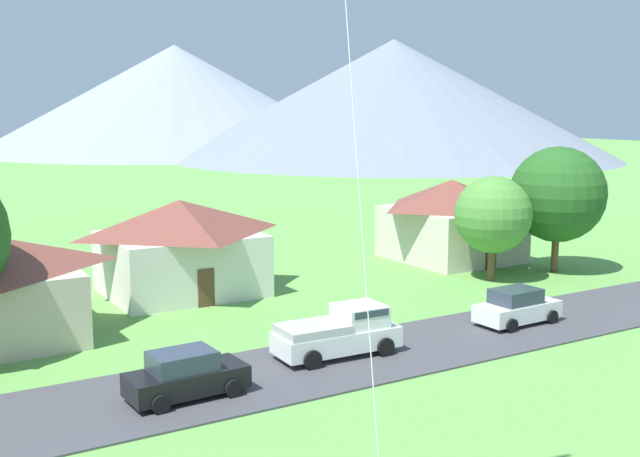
{
  "coord_description": "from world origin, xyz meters",
  "views": [
    {
      "loc": [
        -10.44,
        0.49,
        10.15
      ],
      "look_at": [
        1.56,
        20.43,
        6.51
      ],
      "focal_mm": 43.45,
      "sensor_mm": 36.0,
      "label": 1
    }
  ],
  "objects_px": {
    "tree_near_left": "(493,215)",
    "parked_car_black_east_end": "(186,375)",
    "parked_car_white_mid_west": "(517,307)",
    "tree_right_of_center": "(558,194)",
    "house_right_center": "(451,218)",
    "house_leftmost": "(181,245)",
    "pickup_truck_white_west_side": "(340,332)"
  },
  "relations": [
    {
      "from": "tree_near_left",
      "to": "house_right_center",
      "type": "bearing_deg",
      "value": 70.47
    },
    {
      "from": "house_leftmost",
      "to": "house_right_center",
      "type": "xyz_separation_m",
      "value": [
        19.15,
        -0.17,
        0.11
      ]
    },
    {
      "from": "house_leftmost",
      "to": "tree_near_left",
      "type": "xyz_separation_m",
      "value": [
        16.92,
        -6.46,
        1.24
      ]
    },
    {
      "from": "parked_car_white_mid_west",
      "to": "parked_car_black_east_end",
      "type": "height_order",
      "value": "same"
    },
    {
      "from": "pickup_truck_white_west_side",
      "to": "house_right_center",
      "type": "bearing_deg",
      "value": 37.86
    },
    {
      "from": "pickup_truck_white_west_side",
      "to": "tree_near_left",
      "type": "bearing_deg",
      "value": 25.65
    },
    {
      "from": "parked_car_black_east_end",
      "to": "pickup_truck_white_west_side",
      "type": "bearing_deg",
      "value": 9.46
    },
    {
      "from": "house_leftmost",
      "to": "tree_near_left",
      "type": "distance_m",
      "value": 18.16
    },
    {
      "from": "house_right_center",
      "to": "pickup_truck_white_west_side",
      "type": "xyz_separation_m",
      "value": [
        -17.59,
        -13.67,
        -1.74
      ]
    },
    {
      "from": "parked_car_white_mid_west",
      "to": "pickup_truck_white_west_side",
      "type": "distance_m",
      "value": 9.67
    },
    {
      "from": "tree_right_of_center",
      "to": "house_right_center",
      "type": "bearing_deg",
      "value": 114.47
    },
    {
      "from": "house_leftmost",
      "to": "parked_car_white_mid_west",
      "type": "height_order",
      "value": "house_leftmost"
    },
    {
      "from": "tree_near_left",
      "to": "parked_car_white_mid_west",
      "type": "height_order",
      "value": "tree_near_left"
    },
    {
      "from": "tree_near_left",
      "to": "parked_car_black_east_end",
      "type": "relative_size",
      "value": 1.46
    },
    {
      "from": "house_right_center",
      "to": "parked_car_black_east_end",
      "type": "relative_size",
      "value": 1.96
    },
    {
      "from": "house_right_center",
      "to": "tree_near_left",
      "type": "relative_size",
      "value": 1.35
    },
    {
      "from": "pickup_truck_white_west_side",
      "to": "tree_right_of_center",
      "type": "bearing_deg",
      "value": 19.34
    },
    {
      "from": "tree_right_of_center",
      "to": "parked_car_black_east_end",
      "type": "height_order",
      "value": "tree_right_of_center"
    },
    {
      "from": "tree_near_left",
      "to": "parked_car_white_mid_west",
      "type": "xyz_separation_m",
      "value": [
        -5.69,
        -7.73,
        -3.07
      ]
    },
    {
      "from": "parked_car_white_mid_west",
      "to": "tree_right_of_center",
      "type": "bearing_deg",
      "value": 34.84
    },
    {
      "from": "pickup_truck_white_west_side",
      "to": "parked_car_white_mid_west",
      "type": "bearing_deg",
      "value": -2.1
    },
    {
      "from": "house_leftmost",
      "to": "tree_right_of_center",
      "type": "relative_size",
      "value": 1.09
    },
    {
      "from": "tree_near_left",
      "to": "tree_right_of_center",
      "type": "relative_size",
      "value": 0.79
    },
    {
      "from": "tree_near_left",
      "to": "parked_car_black_east_end",
      "type": "bearing_deg",
      "value": -159.18
    },
    {
      "from": "tree_right_of_center",
      "to": "tree_near_left",
      "type": "bearing_deg",
      "value": 178.14
    },
    {
      "from": "parked_car_white_mid_west",
      "to": "pickup_truck_white_west_side",
      "type": "relative_size",
      "value": 0.81
    },
    {
      "from": "house_leftmost",
      "to": "pickup_truck_white_west_side",
      "type": "relative_size",
      "value": 1.62
    },
    {
      "from": "house_leftmost",
      "to": "tree_right_of_center",
      "type": "xyz_separation_m",
      "value": [
        22.1,
        -6.63,
        2.17
      ]
    },
    {
      "from": "parked_car_white_mid_west",
      "to": "parked_car_black_east_end",
      "type": "bearing_deg",
      "value": -177.14
    },
    {
      "from": "tree_near_left",
      "to": "parked_car_black_east_end",
      "type": "xyz_separation_m",
      "value": [
        -22.54,
        -8.57,
        -3.07
      ]
    },
    {
      "from": "tree_right_of_center",
      "to": "parked_car_black_east_end",
      "type": "distance_m",
      "value": 29.23
    },
    {
      "from": "tree_near_left",
      "to": "parked_car_white_mid_west",
      "type": "relative_size",
      "value": 1.46
    }
  ]
}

